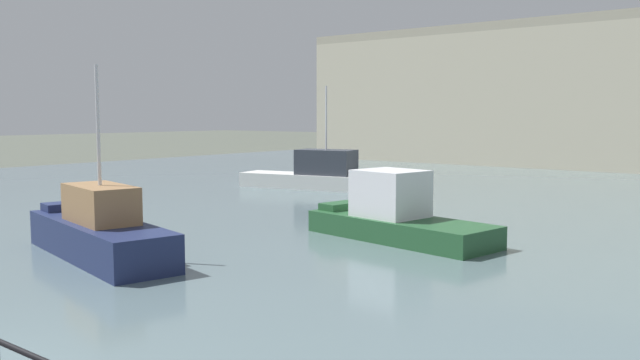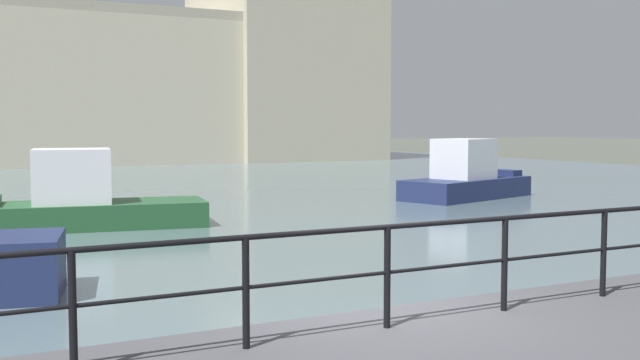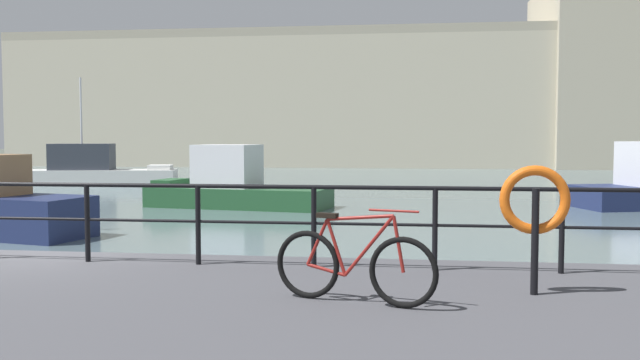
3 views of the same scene
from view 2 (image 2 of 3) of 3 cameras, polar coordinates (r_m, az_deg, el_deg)
name	(u,v)px [view 2 (image 2 of 3)]	position (r m, az deg, el deg)	size (l,w,h in m)	color
water_basin	(42,186)	(37.79, -20.38, -0.46)	(80.00, 60.00, 0.01)	slate
harbor_building	(82,85)	(60.52, -17.61, 6.88)	(57.74, 15.09, 15.32)	#C1B79E
moored_blue_motorboat	(81,201)	(22.28, -17.68, -1.53)	(6.78, 3.25, 2.24)	#23512D
moored_green_narrowboat	(466,178)	(30.28, 11.03, 0.16)	(6.31, 3.98, 2.36)	navy
quay_railing	(505,246)	(8.70, 13.86, -4.89)	(25.00, 0.07, 1.08)	black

